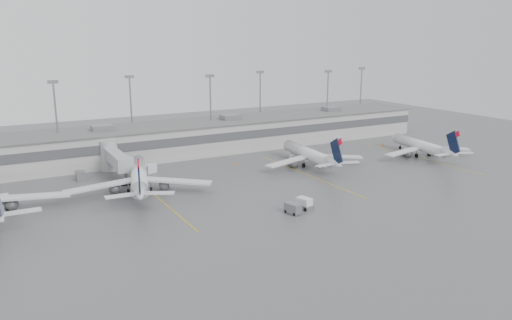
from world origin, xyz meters
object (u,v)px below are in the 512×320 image
jet_mid_left (139,177)px  baggage_tug (304,204)px  jet_mid_right (310,154)px  jet_far_right (422,146)px

jet_mid_left → baggage_tug: jet_mid_left is taller
jet_mid_right → baggage_tug: 31.45m
jet_mid_right → baggage_tug: (-18.95, -25.01, -2.11)m
jet_mid_right → jet_far_right: (31.48, -5.87, -0.08)m
jet_far_right → jet_mid_left: bearing=-172.9°
jet_mid_right → baggage_tug: size_ratio=8.19×
jet_mid_left → jet_far_right: size_ratio=1.12×
jet_mid_right → jet_mid_left: bearing=-172.3°
jet_mid_left → jet_mid_right: (42.15, 1.01, -0.31)m
jet_mid_left → jet_far_right: jet_mid_left is taller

